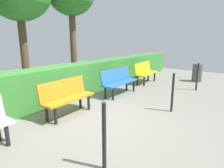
{
  "coord_description": "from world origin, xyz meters",
  "views": [
    {
      "loc": [
        3.1,
        2.93,
        1.82
      ],
      "look_at": [
        -1.26,
        -0.26,
        0.55
      ],
      "focal_mm": 30.63,
      "sensor_mm": 36.0,
      "label": 1
    }
  ],
  "objects_px": {
    "bench_blue": "(119,80)",
    "trash_bin": "(197,73)",
    "bench_yellow": "(145,72)",
    "bench_orange": "(67,96)"
  },
  "relations": [
    {
      "from": "bench_yellow",
      "to": "bench_blue",
      "type": "xyz_separation_m",
      "value": [
        2.12,
        0.09,
        0.0
      ]
    },
    {
      "from": "bench_blue",
      "to": "trash_bin",
      "type": "bearing_deg",
      "value": 155.69
    },
    {
      "from": "bench_blue",
      "to": "trash_bin",
      "type": "height_order",
      "value": "bench_blue"
    },
    {
      "from": "bench_blue",
      "to": "trash_bin",
      "type": "xyz_separation_m",
      "value": [
        -3.69,
        1.65,
        -0.1
      ]
    },
    {
      "from": "bench_yellow",
      "to": "bench_blue",
      "type": "distance_m",
      "value": 2.12
    },
    {
      "from": "bench_orange",
      "to": "trash_bin",
      "type": "xyz_separation_m",
      "value": [
        -5.91,
        1.67,
        -0.09
      ]
    },
    {
      "from": "bench_orange",
      "to": "trash_bin",
      "type": "relative_size",
      "value": 1.8
    },
    {
      "from": "bench_yellow",
      "to": "bench_blue",
      "type": "bearing_deg",
      "value": 0.46
    },
    {
      "from": "bench_blue",
      "to": "bench_orange",
      "type": "relative_size",
      "value": 1.13
    },
    {
      "from": "bench_yellow",
      "to": "trash_bin",
      "type": "distance_m",
      "value": 2.35
    }
  ]
}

